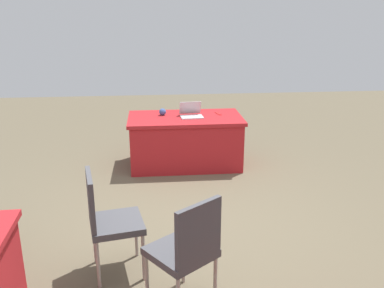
# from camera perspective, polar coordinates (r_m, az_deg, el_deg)

# --- Properties ---
(ground_plane) EXTENTS (14.40, 14.40, 0.00)m
(ground_plane) POSITION_cam_1_polar(r_m,az_deg,el_deg) (4.53, -0.38, -11.59)
(ground_plane) COLOR brown
(table_foreground) EXTENTS (1.65, 0.90, 0.74)m
(table_foreground) POSITION_cam_1_polar(r_m,az_deg,el_deg) (6.17, -0.92, 0.44)
(table_foreground) COLOR #AD1E23
(table_foreground) RESTS_ON ground
(chair_aisle) EXTENTS (0.62, 0.62, 0.95)m
(chair_aisle) POSITION_cam_1_polar(r_m,az_deg,el_deg) (3.22, -0.69, -13.91)
(chair_aisle) COLOR #9E9993
(chair_aisle) RESTS_ON ground
(chair_by_pillar) EXTENTS (0.52, 0.52, 0.95)m
(chair_by_pillar) POSITION_cam_1_polar(r_m,az_deg,el_deg) (3.69, -11.42, -9.75)
(chair_by_pillar) COLOR #9E9993
(chair_by_pillar) RESTS_ON ground
(laptop_silver) EXTENTS (0.34, 0.31, 0.21)m
(laptop_silver) POSITION_cam_1_polar(r_m,az_deg,el_deg) (6.05, -0.10, 4.11)
(laptop_silver) COLOR silver
(laptop_silver) RESTS_ON table_foreground
(yarn_ball) EXTENTS (0.10, 0.10, 0.10)m
(yarn_ball) POSITION_cam_1_polar(r_m,az_deg,el_deg) (6.15, -4.04, 4.40)
(yarn_ball) COLOR #3F5999
(yarn_ball) RESTS_ON table_foreground
(scissors_red) EXTENTS (0.08, 0.18, 0.01)m
(scissors_red) POSITION_cam_1_polar(r_m,az_deg,el_deg) (6.25, 3.57, 4.18)
(scissors_red) COLOR red
(scissors_red) RESTS_ON table_foreground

